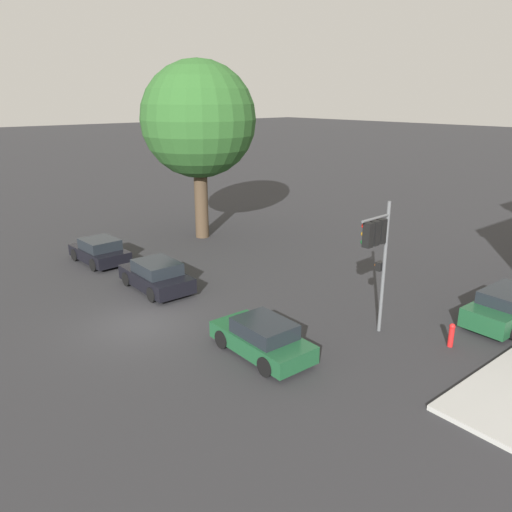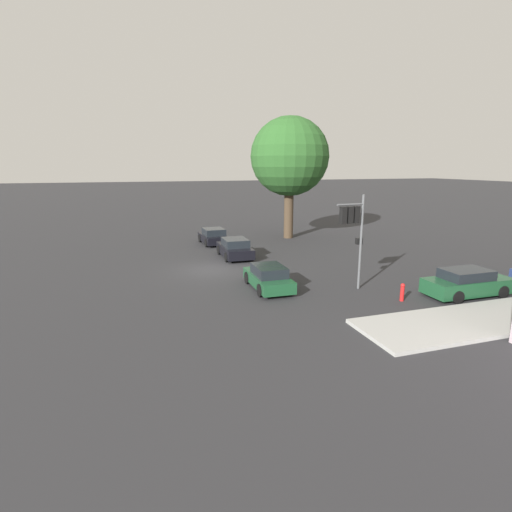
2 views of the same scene
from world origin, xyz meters
TOP-DOWN VIEW (x-y plane):
  - ground_plane at (0.00, 0.00)m, footprint 300.00×300.00m
  - street_tree at (-9.37, 9.39)m, footprint 7.11×7.11m
  - traffic_signal at (6.63, 6.42)m, footprint 0.64×1.78m
  - crossing_car_0 at (-8.57, 2.04)m, footprint 3.90×2.18m
  - crossing_car_1 at (5.13, 2.21)m, footprint 4.04×1.95m
  - crossing_car_2 at (-2.94, 2.45)m, footprint 4.19×2.08m
  - parked_car_0 at (9.51, 11.69)m, footprint 1.96×4.66m
  - fire_hydrant at (9.13, 7.95)m, footprint 0.22×0.22m

SIDE VIEW (x-z plane):
  - ground_plane at x=0.00m, z-range 0.00..0.00m
  - fire_hydrant at x=9.13m, z-range 0.03..0.95m
  - crossing_car_1 at x=5.13m, z-range -0.03..1.32m
  - crossing_car_0 at x=-8.57m, z-range -0.03..1.34m
  - crossing_car_2 at x=-2.94m, z-range -0.03..1.40m
  - parked_car_0 at x=9.51m, z-range -0.03..1.42m
  - traffic_signal at x=6.63m, z-range 1.12..6.32m
  - street_tree at x=-9.37m, z-range 1.91..12.96m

